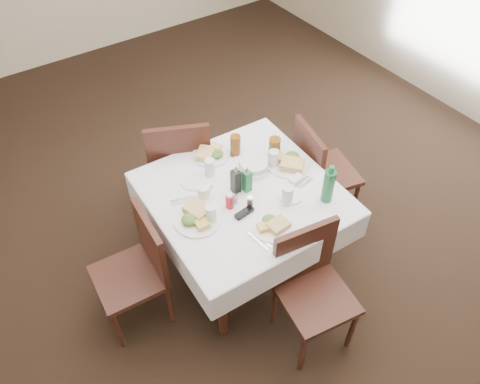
{
  "coord_description": "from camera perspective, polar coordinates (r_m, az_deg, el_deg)",
  "views": [
    {
      "loc": [
        -1.23,
        -1.98,
        2.96
      ],
      "look_at": [
        -0.04,
        -0.25,
        0.8
      ],
      "focal_mm": 35.0,
      "sensor_mm": 36.0,
      "label": 1
    }
  ],
  "objects": [
    {
      "name": "sunglasses",
      "position": [
        2.93,
        0.51,
        -2.55
      ],
      "size": [
        0.13,
        0.06,
        0.03
      ],
      "color": "black",
      "rests_on": "dining_table"
    },
    {
      "name": "side_plate_a",
      "position": [
        3.15,
        -5.65,
        1.35
      ],
      "size": [
        0.18,
        0.18,
        0.01
      ],
      "color": "white",
      "rests_on": "dining_table"
    },
    {
      "name": "iced_tea_a",
      "position": [
        3.3,
        -0.56,
        5.77
      ],
      "size": [
        0.07,
        0.07,
        0.15
      ],
      "color": "brown",
      "rests_on": "dining_table"
    },
    {
      "name": "chair_west",
      "position": [
        3.08,
        -12.16,
        -8.7
      ],
      "size": [
        0.45,
        0.45,
        0.88
      ],
      "color": "black",
      "rests_on": "ground"
    },
    {
      "name": "oil_cruet_dark",
      "position": [
        3.01,
        -0.52,
        1.42
      ],
      "size": [
        0.05,
        0.05,
        0.22
      ],
      "color": "black",
      "rests_on": "dining_table"
    },
    {
      "name": "salt_shaker",
      "position": [
        2.98,
        -0.51,
        -0.82
      ],
      "size": [
        0.03,
        0.03,
        0.07
      ],
      "color": "white",
      "rests_on": "dining_table"
    },
    {
      "name": "meal_south",
      "position": [
        2.86,
        3.97,
        -4.07
      ],
      "size": [
        0.25,
        0.25,
        0.05
      ],
      "color": "white",
      "rests_on": "dining_table"
    },
    {
      "name": "chair_south",
      "position": [
        2.97,
        8.55,
        -10.61
      ],
      "size": [
        0.48,
        0.48,
        0.9
      ],
      "color": "black",
      "rests_on": "ground"
    },
    {
      "name": "cutlery_s",
      "position": [
        2.8,
        2.38,
        -5.82
      ],
      "size": [
        0.06,
        0.18,
        0.01
      ],
      "color": "silver",
      "rests_on": "dining_table"
    },
    {
      "name": "meal_north",
      "position": [
        3.32,
        -3.6,
        4.69
      ],
      "size": [
        0.27,
        0.27,
        0.06
      ],
      "color": "white",
      "rests_on": "dining_table"
    },
    {
      "name": "side_plate_b",
      "position": [
        3.06,
        6.18,
        -0.44
      ],
      "size": [
        0.16,
        0.16,
        0.01
      ],
      "color": "white",
      "rests_on": "dining_table"
    },
    {
      "name": "sugar_caddy",
      "position": [
        3.14,
        6.82,
        1.48
      ],
      "size": [
        0.1,
        0.07,
        0.05
      ],
      "color": "white",
      "rests_on": "dining_table"
    },
    {
      "name": "oil_cruet_green",
      "position": [
        3.02,
        0.87,
        1.45
      ],
      "size": [
        0.05,
        0.05,
        0.21
      ],
      "color": "#196837",
      "rests_on": "dining_table"
    },
    {
      "name": "ketchup_bottle",
      "position": [
        2.94,
        -1.27,
        -1.12
      ],
      "size": [
        0.05,
        0.05,
        0.11
      ],
      "color": "#B11B22",
      "rests_on": "dining_table"
    },
    {
      "name": "cutlery_w",
      "position": [
        3.03,
        -6.64,
        -0.98
      ],
      "size": [
        0.2,
        0.1,
        0.01
      ],
      "color": "silver",
      "rests_on": "dining_table"
    },
    {
      "name": "dining_table",
      "position": [
        3.13,
        0.35,
        -1.14
      ],
      "size": [
        1.22,
        1.22,
        0.76
      ],
      "color": "black",
      "rests_on": "ground"
    },
    {
      "name": "pepper_shaker",
      "position": [
        2.95,
        1.22,
        -1.19
      ],
      "size": [
        0.04,
        0.04,
        0.08
      ],
      "color": "#422C22",
      "rests_on": "dining_table"
    },
    {
      "name": "cutlery_e",
      "position": [
        3.14,
        7.45,
        0.89
      ],
      "size": [
        0.2,
        0.09,
        0.01
      ],
      "color": "silver",
      "rests_on": "dining_table"
    },
    {
      "name": "chair_east",
      "position": [
        3.64,
        9.48,
        2.89
      ],
      "size": [
        0.52,
        0.52,
        0.91
      ],
      "color": "black",
      "rests_on": "ground"
    },
    {
      "name": "cutlery_n",
      "position": [
        3.36,
        -1.95,
        5.02
      ],
      "size": [
        0.11,
        0.2,
        0.01
      ],
      "color": "silver",
      "rests_on": "dining_table"
    },
    {
      "name": "ground_plane",
      "position": [
        3.77,
        -1.64,
        -6.06
      ],
      "size": [
        7.0,
        7.0,
        0.0
      ],
      "primitive_type": "plane",
      "color": "black"
    },
    {
      "name": "water_n",
      "position": [
        3.15,
        -3.69,
        3.01
      ],
      "size": [
        0.07,
        0.07,
        0.13
      ],
      "color": "silver",
      "rests_on": "dining_table"
    },
    {
      "name": "green_bottle",
      "position": [
        2.99,
        10.73,
        0.79
      ],
      "size": [
        0.07,
        0.07,
        0.28
      ],
      "color": "#196837",
      "rests_on": "dining_table"
    },
    {
      "name": "room_shell",
      "position": [
        2.64,
        -2.43,
        17.53
      ],
      "size": [
        6.04,
        7.04,
        2.8
      ],
      "color": "#BFB292",
      "rests_on": "ground"
    },
    {
      "name": "water_w",
      "position": [
        2.86,
        -3.56,
        -2.69
      ],
      "size": [
        0.07,
        0.07,
        0.13
      ],
      "color": "silver",
      "rests_on": "dining_table"
    },
    {
      "name": "coffee_mug",
      "position": [
        3.02,
        -4.41,
        -0.07
      ],
      "size": [
        0.14,
        0.13,
        0.09
      ],
      "color": "white",
      "rests_on": "dining_table"
    },
    {
      "name": "bread_basket",
      "position": [
        3.2,
        1.69,
        3.19
      ],
      "size": [
        0.21,
        0.21,
        0.07
      ],
      "color": "silver",
      "rests_on": "dining_table"
    },
    {
      "name": "meal_west",
      "position": [
        2.9,
        -5.3,
        -3.05
      ],
      "size": [
        0.3,
        0.3,
        0.07
      ],
      "color": "white",
      "rests_on": "dining_table"
    },
    {
      "name": "water_s",
      "position": [
        2.97,
        5.81,
        -0.41
      ],
      "size": [
        0.08,
        0.08,
        0.14
      ],
      "color": "silver",
      "rests_on": "dining_table"
    },
    {
      "name": "chair_north",
      "position": [
        3.61,
        -7.33,
        3.64
      ],
      "size": [
        0.61,
        0.61,
        0.98
      ],
      "color": "black",
      "rests_on": "ground"
    },
    {
      "name": "meal_east",
      "position": [
        3.26,
        6.01,
        3.63
      ],
      "size": [
        0.3,
        0.3,
        0.06
      ],
      "color": "white",
      "rests_on": "dining_table"
    },
    {
      "name": "iced_tea_b",
      "position": [
        3.27,
        4.22,
        5.29
      ],
      "size": [
        0.08,
        0.08,
        0.17
      ],
      "color": "brown",
      "rests_on": "dining_table"
    },
    {
      "name": "water_e",
      "position": [
        3.22,
        4.13,
        4.07
      ],
      "size": [
        0.07,
        0.07,
        0.13
      ],
      "color": "silver",
      "rests_on": "dining_table"
    }
  ]
}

